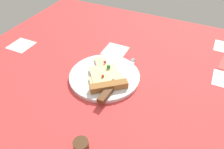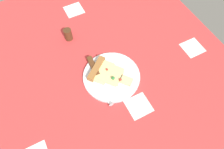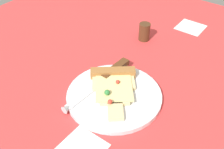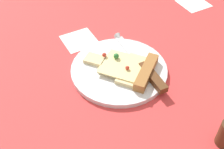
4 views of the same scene
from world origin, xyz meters
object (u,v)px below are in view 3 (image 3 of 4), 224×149
at_px(pepper_shaker, 144,32).
at_px(pizza_slice, 114,85).
at_px(plate, 114,96).
at_px(knife, 104,78).

bearing_deg(pepper_shaker, pizza_slice, -75.69).
xyz_separation_m(plate, pepper_shaker, (-0.08, 0.28, 0.02)).
height_order(plate, knife, knife).
bearing_deg(plate, knife, 152.73).
distance_m(pizza_slice, pepper_shaker, 0.27).
bearing_deg(plate, pepper_shaker, 106.46).
xyz_separation_m(pizza_slice, pepper_shaker, (-0.07, 0.26, 0.01)).
distance_m(knife, pepper_shaker, 0.25).
bearing_deg(knife, pepper_shaker, -80.16).
bearing_deg(knife, plate, 155.82).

